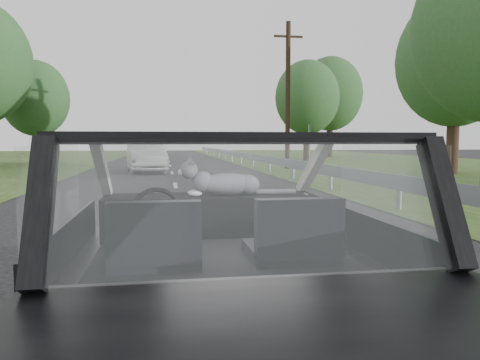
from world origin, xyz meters
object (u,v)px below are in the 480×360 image
object	(u,v)px
highway_sign	(309,147)
utility_pole	(288,96)
cat	(227,183)
other_car	(146,156)
subject_car	(220,249)

from	to	relation	value
highway_sign	utility_pole	bearing A→B (deg)	-173.21
cat	other_car	distance (m)	18.23
subject_car	cat	world-z (taller)	subject_car
utility_pole	other_car	bearing A→B (deg)	-167.73
subject_car	utility_pole	size ratio (longest dim) A/B	0.54
subject_car	utility_pole	bearing A→B (deg)	73.84
other_car	highway_sign	size ratio (longest dim) A/B	1.93
highway_sign	utility_pole	size ratio (longest dim) A/B	0.31
subject_car	cat	size ratio (longest dim) A/B	6.19
subject_car	cat	xyz separation A→B (m)	(0.13, 0.59, 0.37)
subject_car	highway_sign	distance (m)	21.31
other_car	highway_sign	world-z (taller)	highway_sign
other_car	highway_sign	bearing A→B (deg)	2.30
other_car	utility_pole	world-z (taller)	utility_pole
other_car	utility_pole	bearing A→B (deg)	5.12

